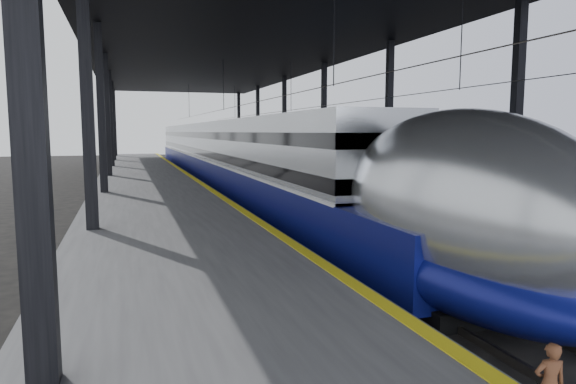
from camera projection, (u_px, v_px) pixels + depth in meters
name	position (u px, v px, depth m)	size (l,w,h in m)	color
ground	(335.00, 292.00, 12.60)	(160.00, 160.00, 0.00)	black
platform	(149.00, 190.00, 30.41)	(6.00, 80.00, 1.00)	#4C4C4F
yellow_strip	(196.00, 180.00, 31.20)	(0.30, 80.00, 0.01)	yellow
rails	(278.00, 192.00, 32.88)	(6.52, 80.00, 0.16)	slate
canopy	(237.00, 45.00, 31.03)	(18.00, 75.00, 9.47)	black
tgv_train	(223.00, 156.00, 37.18)	(3.19, 65.20, 4.57)	#B9BCC1
second_train	(272.00, 154.00, 43.14)	(2.89, 56.05, 3.98)	#164A8F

